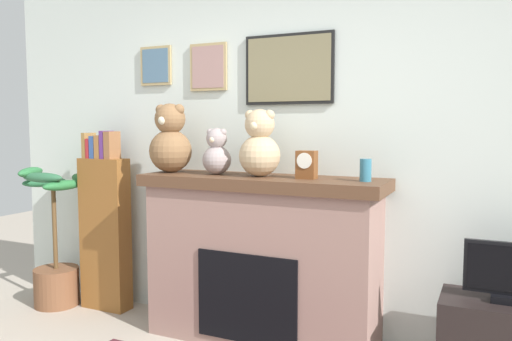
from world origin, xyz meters
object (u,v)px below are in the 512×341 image
object	(u,v)px
teddy_bear_grey	(170,141)
teddy_bear_tan	(217,154)
fireplace	(262,259)
candle_jar	(366,170)
television	(512,275)
bookshelf	(105,227)
teddy_bear_brown	(260,146)
potted_plant	(56,258)
mantel_clock	(307,165)

from	to	relation	value
teddy_bear_grey	teddy_bear_tan	world-z (taller)	teddy_bear_grey
fireplace	teddy_bear_tan	world-z (taller)	teddy_bear_tan
candle_jar	teddy_bear_grey	xyz separation A→B (m)	(-1.43, -0.00, 0.16)
television	teddy_bear_tan	xyz separation A→B (m)	(-1.86, 0.04, 0.61)
bookshelf	candle_jar	bearing A→B (deg)	-1.54
teddy_bear_brown	potted_plant	bearing A→B (deg)	-178.01
candle_jar	mantel_clock	xyz separation A→B (m)	(-0.38, -0.00, 0.02)
teddy_bear_grey	teddy_bear_tan	bearing A→B (deg)	0.03
teddy_bear_tan	potted_plant	bearing A→B (deg)	-177.57
candle_jar	mantel_clock	size ratio (longest dim) A/B	0.77
fireplace	candle_jar	bearing A→B (deg)	-1.44
teddy_bear_tan	teddy_bear_brown	distance (m)	0.33
bookshelf	teddy_bear_brown	size ratio (longest dim) A/B	3.21
bookshelf	television	world-z (taller)	bookshelf
television	potted_plant	bearing A→B (deg)	-179.67
potted_plant	candle_jar	bearing A→B (deg)	1.44
fireplace	bookshelf	bearing A→B (deg)	178.40
potted_plant	teddy_bear_grey	world-z (taller)	teddy_bear_grey
bookshelf	teddy_bear_brown	xyz separation A→B (m)	(1.40, -0.06, 0.68)
bookshelf	mantel_clock	bearing A→B (deg)	-1.93
potted_plant	teddy_bear_tan	bearing A→B (deg)	2.43
candle_jar	teddy_bear_tan	world-z (taller)	teddy_bear_tan
fireplace	candle_jar	distance (m)	0.95
potted_plant	teddy_bear_grey	xyz separation A→B (m)	(1.11, 0.06, 0.97)
bookshelf	teddy_bear_grey	distance (m)	0.98
television	teddy_bear_grey	size ratio (longest dim) A/B	0.98
fireplace	teddy_bear_brown	bearing A→B (deg)	-109.61
fireplace	teddy_bear_grey	size ratio (longest dim) A/B	3.37
teddy_bear_tan	teddy_bear_brown	xyz separation A→B (m)	(0.33, -0.00, 0.06)
teddy_bear_tan	teddy_bear_brown	bearing A→B (deg)	-0.03
fireplace	candle_jar	xyz separation A→B (m)	(0.71, -0.02, 0.64)
potted_plant	mantel_clock	xyz separation A→B (m)	(2.16, 0.06, 0.84)
candle_jar	teddy_bear_brown	world-z (taller)	teddy_bear_brown
television	mantel_clock	size ratio (longest dim) A/B	2.72
potted_plant	teddy_bear_brown	size ratio (longest dim) A/B	2.55
mantel_clock	potted_plant	bearing A→B (deg)	-178.34
teddy_bear_brown	candle_jar	bearing A→B (deg)	0.05
mantel_clock	teddy_bear_grey	xyz separation A→B (m)	(-1.05, 0.00, 0.13)
mantel_clock	teddy_bear_brown	size ratio (longest dim) A/B	0.40
fireplace	bookshelf	size ratio (longest dim) A/B	1.17
fireplace	mantel_clock	world-z (taller)	mantel_clock
bookshelf	potted_plant	xyz separation A→B (m)	(-0.43, -0.12, -0.27)
fireplace	television	size ratio (longest dim) A/B	3.43
teddy_bear_grey	teddy_bear_brown	world-z (taller)	teddy_bear_grey
candle_jar	teddy_bear_tan	bearing A→B (deg)	-179.98
potted_plant	mantel_clock	size ratio (longest dim) A/B	6.36
fireplace	mantel_clock	size ratio (longest dim) A/B	9.35
television	teddy_bear_brown	size ratio (longest dim) A/B	1.09
fireplace	mantel_clock	distance (m)	0.73
bookshelf	teddy_bear_grey	xyz separation A→B (m)	(0.68, -0.06, 0.70)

